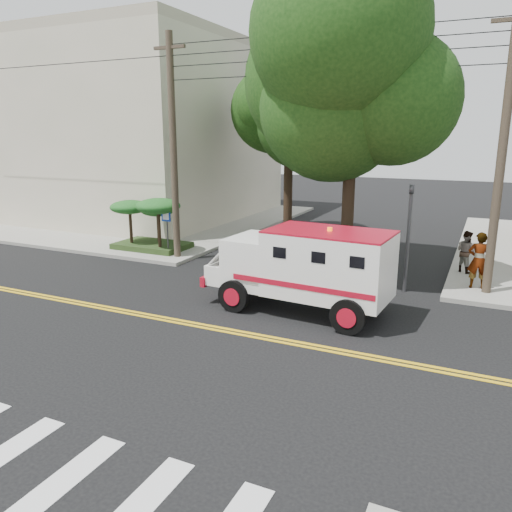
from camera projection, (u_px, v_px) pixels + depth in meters
The scene contains 13 objects.
ground at pixel (226, 331), 13.51m from camera, with size 100.00×100.00×0.00m, color black.
sidewalk_nw at pixel (139, 218), 30.93m from camera, with size 17.00×17.00×0.15m, color gray.
building_left at pixel (124, 134), 31.86m from camera, with size 16.00×14.00×10.00m, color beige.
utility_pole_left at pixel (173, 151), 20.02m from camera, with size 0.28×0.28×9.00m, color #382D23.
utility_pole_right at pixel (502, 157), 15.27m from camera, with size 0.28×0.28×9.00m, color #382D23.
tree_main at pixel (365, 71), 16.44m from camera, with size 6.08×5.70×9.85m.
tree_left at pixel (294, 122), 23.60m from camera, with size 4.48×4.20×7.70m.
traffic_signal at pixel (409, 227), 16.32m from camera, with size 0.15×0.18×3.60m.
accessibility_sign at pixel (167, 226), 21.16m from camera, with size 0.45×0.10×2.02m.
palm_planter at pixel (149, 216), 22.01m from camera, with size 3.52×2.63×2.36m.
armored_truck at pixel (305, 265), 14.60m from camera, with size 5.69×2.58×2.53m.
pedestrian_a at pixel (479, 260), 16.52m from camera, with size 0.70×0.46×1.91m, color gray.
pedestrian_b at pixel (466, 251), 18.50m from camera, with size 0.76×0.59×1.56m, color gray.
Camera 1 is at (6.10, -11.09, 5.20)m, focal length 35.00 mm.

